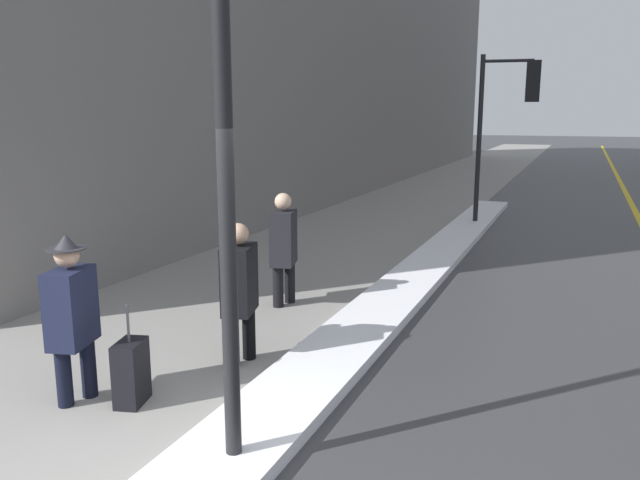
# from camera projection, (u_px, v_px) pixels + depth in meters

# --- Properties ---
(sidewalk_slab) EXTENTS (4.00, 80.00, 0.01)m
(sidewalk_slab) POSITION_uv_depth(u_px,v_px,m) (413.00, 203.00, 18.55)
(sidewalk_slab) COLOR gray
(sidewalk_slab) RESTS_ON ground
(road_centre_stripe) EXTENTS (0.16, 80.00, 0.00)m
(road_centre_stripe) POSITION_uv_depth(u_px,v_px,m) (637.00, 215.00, 16.28)
(road_centre_stripe) COLOR gold
(road_centre_stripe) RESTS_ON ground
(snow_bank_curb) EXTENTS (0.84, 16.98, 0.12)m
(snow_bank_curb) POSITION_uv_depth(u_px,v_px,m) (424.00, 269.00, 10.40)
(snow_bank_curb) COLOR white
(snow_bank_curb) RESTS_ON ground
(building_facade_left) EXTENTS (6.00, 36.00, 13.45)m
(building_facade_left) POSITION_uv_depth(u_px,v_px,m) (322.00, 4.00, 23.64)
(building_facade_left) COLOR slate
(building_facade_left) RESTS_ON ground
(lamp_post) EXTENTS (0.28, 0.28, 5.36)m
(lamp_post) POSITION_uv_depth(u_px,v_px,m) (221.00, 23.00, 4.04)
(lamp_post) COLOR black
(lamp_post) RESTS_ON ground
(traffic_light_near) EXTENTS (1.31, 0.41, 3.92)m
(traffic_light_near) POSITION_uv_depth(u_px,v_px,m) (512.00, 104.00, 14.05)
(traffic_light_near) COLOR black
(traffic_light_near) RESTS_ON ground
(pedestrian_in_glasses) EXTENTS (0.40, 0.54, 1.57)m
(pedestrian_in_glasses) POSITION_uv_depth(u_px,v_px,m) (72.00, 313.00, 5.56)
(pedestrian_in_glasses) COLOR black
(pedestrian_in_glasses) RESTS_ON ground
(pedestrian_with_shoulder_bag) EXTENTS (0.40, 0.72, 1.51)m
(pedestrian_with_shoulder_bag) POSITION_uv_depth(u_px,v_px,m) (240.00, 287.00, 6.47)
(pedestrian_with_shoulder_bag) COLOR black
(pedestrian_with_shoulder_bag) RESTS_ON ground
(pedestrian_trailing) EXTENTS (0.42, 0.57, 1.56)m
(pedestrian_trailing) POSITION_uv_depth(u_px,v_px,m) (284.00, 244.00, 8.46)
(pedestrian_trailing) COLOR black
(pedestrian_trailing) RESTS_ON ground
(rolling_suitcase) EXTENTS (0.31, 0.40, 0.95)m
(rolling_suitcase) POSITION_uv_depth(u_px,v_px,m) (131.00, 373.00, 5.62)
(rolling_suitcase) COLOR black
(rolling_suitcase) RESTS_ON ground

